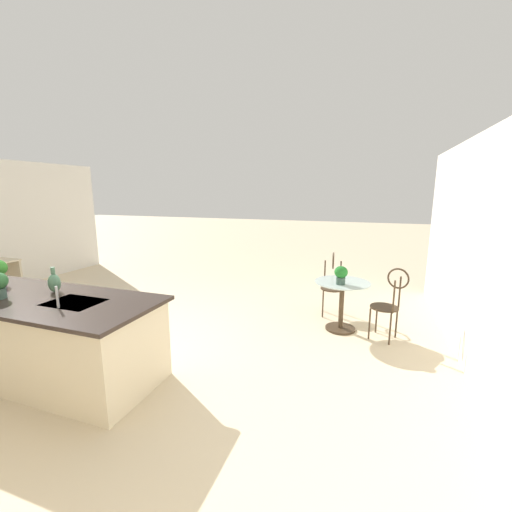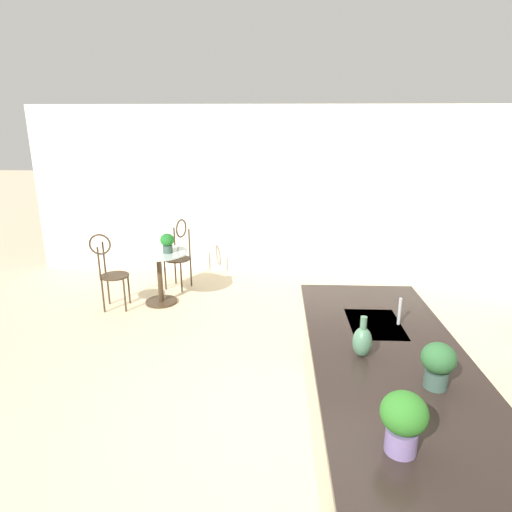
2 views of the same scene
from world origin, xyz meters
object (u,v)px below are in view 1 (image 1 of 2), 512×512
at_px(chair_by_island, 389,300).
at_px(vase_on_counter, 54,282).
at_px(potted_plant_on_table, 341,274).
at_px(chair_near_window, 332,281).
at_px(bistro_table, 342,301).

height_order(chair_by_island, vase_on_counter, vase_on_counter).
xyz_separation_m(chair_by_island, vase_on_counter, (3.64, 2.03, 0.46)).
xyz_separation_m(potted_plant_on_table, vase_on_counter, (2.98, 2.03, 0.14)).
xyz_separation_m(chair_near_window, chair_by_island, (-0.85, 0.76, 0.00)).
bearing_deg(bistro_table, chair_near_window, -71.38).
bearing_deg(potted_plant_on_table, chair_by_island, 179.71).
height_order(chair_by_island, potted_plant_on_table, chair_by_island).
bearing_deg(chair_by_island, chair_near_window, -41.73).
relative_size(bistro_table, chair_by_island, 0.77).
relative_size(bistro_table, potted_plant_on_table, 3.03).
distance_m(chair_by_island, potted_plant_on_table, 0.73).
distance_m(bistro_table, chair_by_island, 0.67).
bearing_deg(potted_plant_on_table, vase_on_counter, 34.31).
height_order(bistro_table, chair_near_window, chair_near_window).
relative_size(chair_near_window, chair_by_island, 1.00).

